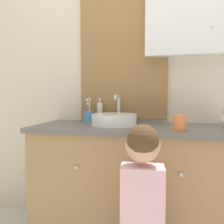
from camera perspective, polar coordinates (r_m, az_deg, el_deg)
wall_back at (r=1.85m, az=7.08°, el=10.91°), size 3.20×0.18×2.50m
vanity_counter at (r=1.68m, az=5.06°, el=-18.41°), size 1.41×0.54×0.87m
sink_basin at (r=1.59m, az=0.62°, el=-1.83°), size 0.33×0.38×0.22m
toothbrush_holder at (r=1.81m, az=-6.19°, el=-1.08°), size 0.08×0.08×0.20m
soap_dispenser at (r=1.81m, az=-3.16°, el=0.02°), size 0.05×0.05×0.20m
child_figure at (r=1.20m, az=8.00°, el=-21.17°), size 0.23×0.47×0.94m
drinking_cup at (r=1.37m, az=17.21°, el=-2.72°), size 0.08×0.08×0.10m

